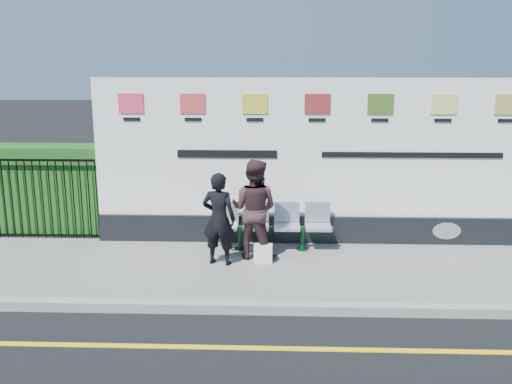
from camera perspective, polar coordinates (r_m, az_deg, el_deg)
ground at (r=7.23m, az=3.65°, el=-15.40°), size 80.00×80.00×0.00m
pavement at (r=9.48m, az=3.25°, el=-7.77°), size 14.00×3.00×0.12m
kerb at (r=8.09m, az=3.47°, el=-11.55°), size 14.00×0.18×0.14m
yellow_line at (r=7.23m, az=3.65°, el=-15.37°), size 14.00×0.10×0.01m
billboard at (r=10.42m, az=5.95°, el=1.93°), size 8.00×0.30×3.00m
hedge at (r=11.76m, az=-19.76°, el=0.29°), size 2.35×0.70×1.70m
railing at (r=11.38m, az=-20.55°, el=-0.62°), size 2.05×0.06×1.54m
bench at (r=10.17m, az=1.55°, el=-4.55°), size 2.10×0.56×0.45m
woman_left at (r=9.35m, az=-3.73°, el=-2.68°), size 0.63×0.49×1.55m
woman_right at (r=9.61m, az=-0.20°, el=-1.72°), size 0.99×0.87×1.71m
handbag_brown at (r=10.07m, az=-0.00°, el=-2.64°), size 0.34×0.18×0.25m
carrier_bag_white at (r=9.58m, az=0.71°, el=-6.16°), size 0.31×0.18×0.31m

